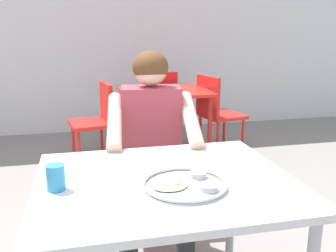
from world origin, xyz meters
name	(u,v)px	position (x,y,z in m)	size (l,w,h in m)	color
back_wall	(97,0)	(0.00, 3.66, 1.70)	(12.00, 0.12, 3.40)	white
table_foreground	(165,197)	(0.06, -0.04, 0.67)	(1.02, 0.84, 0.75)	silver
thali_tray	(185,184)	(0.12, -0.14, 0.77)	(0.32, 0.32, 0.03)	#B7BABF
drinking_cup	(56,177)	(-0.36, -0.06, 0.81)	(0.07, 0.07, 0.10)	#338CBF
chair_foreground	(149,165)	(0.15, 0.82, 0.49)	(0.46, 0.48, 0.83)	red
diner_foreground	(152,139)	(0.13, 0.60, 0.73)	(0.54, 0.58, 1.22)	#2F2F2F
table_background_red	(164,98)	(0.57, 2.30, 0.65)	(0.89, 0.80, 0.74)	red
chair_red_left	(97,117)	(-0.11, 2.35, 0.48)	(0.45, 0.49, 0.81)	red
chair_red_right	(216,109)	(1.15, 2.34, 0.50)	(0.49, 0.52, 0.86)	red
chair_red_far	(158,102)	(0.63, 2.87, 0.50)	(0.47, 0.51, 0.86)	red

